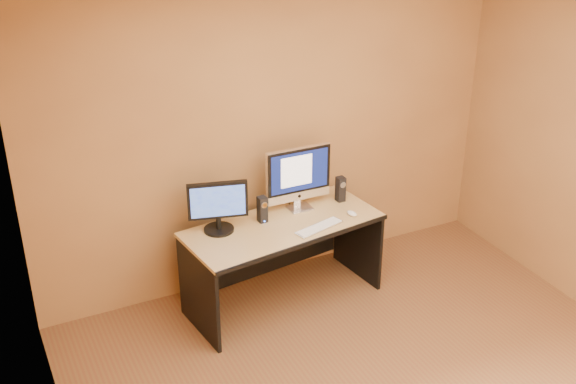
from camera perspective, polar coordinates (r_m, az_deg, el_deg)
name	(u,v)px	position (r m, az deg, el deg)	size (l,w,h in m)	color
walls	(419,244)	(4.24, 10.33, -4.06)	(4.00, 4.00, 2.60)	#A17240
ceiling	(440,18)	(3.76, 11.95, 13.31)	(4.00, 4.00, 0.00)	white
desk	(283,263)	(5.77, -0.38, -5.64)	(1.54, 0.67, 0.71)	tan
imac	(300,179)	(5.71, 0.95, 1.04)	(0.55, 0.20, 0.53)	silver
second_monitor	(218,207)	(5.44, -5.56, -1.19)	(0.46, 0.23, 0.40)	black
speaker_left	(262,209)	(5.59, -2.04, -1.38)	(0.07, 0.07, 0.21)	black
speaker_right	(341,189)	(5.92, 4.17, 0.23)	(0.07, 0.07, 0.21)	black
keyboard	(319,227)	(5.54, 2.49, -2.80)	(0.41, 0.11, 0.02)	silver
mouse	(352,213)	(5.74, 5.07, -1.69)	(0.06, 0.10, 0.03)	white
cable_a	(295,201)	(5.93, 0.57, -0.75)	(0.01, 0.01, 0.21)	black
cable_b	(290,204)	(5.88, 0.14, -0.97)	(0.01, 0.01, 0.17)	black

